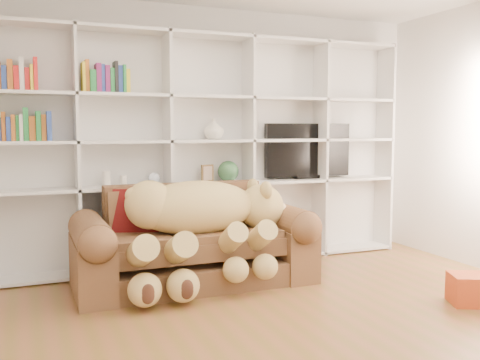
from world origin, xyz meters
name	(u,v)px	position (x,y,z in m)	size (l,w,h in m)	color
floor	(323,345)	(0.00, 0.00, 0.00)	(5.00, 5.00, 0.00)	brown
wall_back	(203,136)	(0.00, 2.50, 1.35)	(5.00, 0.02, 2.70)	silver
bookshelf	(185,140)	(-0.24, 2.36, 1.31)	(4.43, 0.35, 2.40)	silver
sofa	(194,247)	(-0.37, 1.69, 0.34)	(2.14, 0.93, 0.90)	brown
teddy_bear	(201,219)	(-0.36, 1.51, 0.63)	(1.64, 0.89, 0.95)	tan
throw_pillow	(137,213)	(-0.86, 1.84, 0.67)	(0.42, 0.14, 0.42)	#580F10
gift_box	(470,289)	(1.54, 0.27, 0.12)	(0.30, 0.28, 0.24)	#C04319
tv	(308,151)	(1.19, 2.35, 1.17)	(1.05, 0.18, 0.62)	black
picture_frame	(207,173)	(-0.02, 2.30, 0.96)	(0.14, 0.03, 0.18)	#543C1C
green_vase	(228,171)	(0.21, 2.30, 0.98)	(0.22, 0.22, 0.22)	#326139
figurine_tall	(107,179)	(-1.05, 2.30, 0.94)	(0.08, 0.08, 0.15)	beige
figurine_short	(124,181)	(-0.89, 2.30, 0.92)	(0.06, 0.06, 0.11)	beige
snow_globe	(154,178)	(-0.59, 2.30, 0.93)	(0.12, 0.12, 0.12)	white
shelf_vase	(214,129)	(0.05, 2.30, 1.42)	(0.21, 0.21, 0.22)	beige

